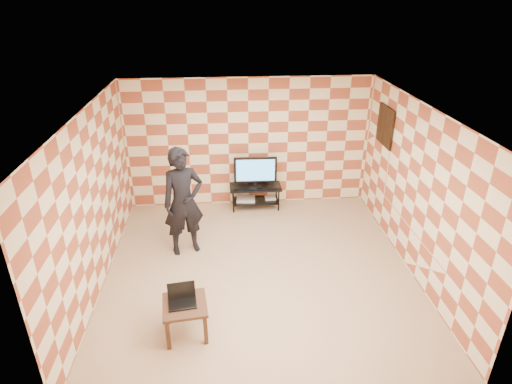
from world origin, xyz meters
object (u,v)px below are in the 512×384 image
(tv, at_px, (255,171))
(person, at_px, (183,202))
(tv_stand, at_px, (255,192))
(side_table, at_px, (185,309))

(tv, bearing_deg, person, -131.64)
(person, bearing_deg, tv, 28.86)
(tv, bearing_deg, tv_stand, 91.24)
(tv_stand, distance_m, side_table, 3.79)
(side_table, relative_size, person, 0.33)
(tv_stand, distance_m, person, 2.12)
(tv, height_order, person, person)
(tv_stand, height_order, person, person)
(tv_stand, bearing_deg, tv, -88.76)
(tv, distance_m, side_table, 3.81)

